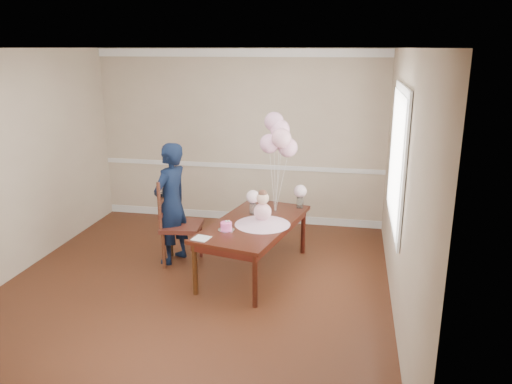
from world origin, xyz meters
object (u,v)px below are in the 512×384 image
object	(u,v)px
dining_chair_seat	(182,226)
woman	(171,204)
dining_table_top	(254,223)
birthday_cake	(226,226)

from	to	relation	value
dining_chair_seat	woman	bearing A→B (deg)	160.21
dining_table_top	woman	size ratio (longest dim) A/B	1.12
dining_chair_seat	woman	size ratio (longest dim) A/B	0.31
dining_table_top	dining_chair_seat	distance (m)	0.98
birthday_cake	dining_chair_seat	size ratio (longest dim) A/B	0.27
woman	dining_table_top	bearing A→B (deg)	101.64
dining_table_top	woman	xyz separation A→B (m)	(-1.10, 0.13, 0.15)
dining_table_top	birthday_cake	world-z (taller)	birthday_cake
birthday_cake	dining_chair_seat	xyz separation A→B (m)	(-0.70, 0.44, -0.21)
dining_chair_seat	woman	distance (m)	0.32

